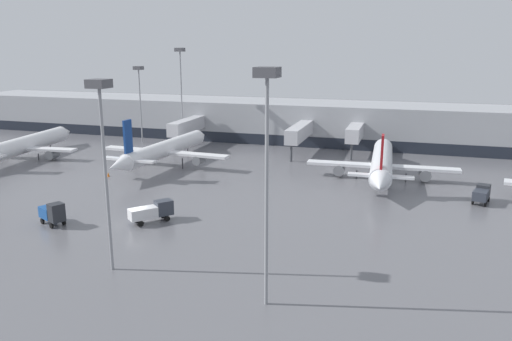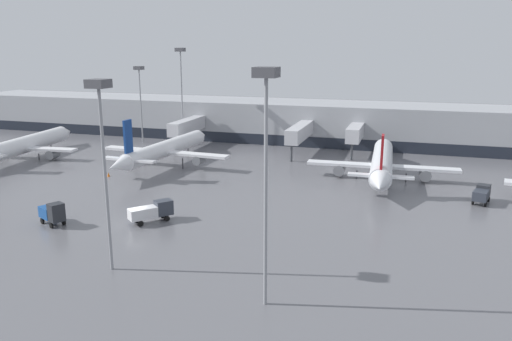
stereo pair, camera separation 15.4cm
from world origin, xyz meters
name	(u,v)px [view 1 (the left image)]	position (x,y,z in m)	size (l,w,h in m)	color
ground_plane	(135,224)	(0.00, 0.00, 0.00)	(320.00, 320.00, 0.00)	slate
terminal_building	(270,120)	(0.05, 61.80, 4.50)	(160.00, 31.10, 9.00)	#9EA0A5
parked_jet_0	(164,149)	(-10.67, 28.64, 3.23)	(25.06, 32.90, 10.07)	white
parked_jet_1	(382,163)	(27.82, 31.07, 2.84)	(24.67, 33.33, 9.26)	silver
parked_jet_2	(23,145)	(-39.97, 26.25, 2.70)	(21.65, 33.71, 9.55)	white
service_truck_0	(152,211)	(1.83, 1.26, 1.44)	(4.78, 5.25, 2.56)	silver
service_truck_1	(53,213)	(-9.39, -3.28, 1.54)	(4.24, 3.21, 2.92)	#19478C
service_truck_2	(482,193)	(42.10, 22.03, 1.39)	(2.84, 4.52, 2.41)	#2D333D
traffic_cone_0	(108,174)	(-16.43, 19.20, 0.36)	(0.43, 0.43, 0.72)	orange
apron_light_mast_0	(102,123)	(4.77, -12.24, 14.60)	(1.80, 1.80, 18.53)	gray
apron_light_mast_1	(267,124)	(21.15, -14.30, 15.51)	(1.80, 1.80, 19.87)	gray
apron_light_mast_2	(139,82)	(-26.93, 48.89, 13.68)	(1.80, 1.80, 17.19)	gray
apron_light_mast_3	(181,70)	(-16.74, 49.13, 16.39)	(1.80, 1.80, 21.18)	gray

